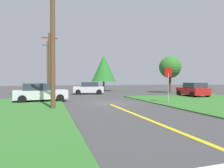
% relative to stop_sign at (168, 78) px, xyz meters
% --- Properties ---
extents(ground_plane, '(120.00, 120.00, 0.00)m').
position_rel_stop_sign_xyz_m(ground_plane, '(-4.80, 1.40, -2.04)').
color(ground_plane, '#3D3D3D').
extents(lane_stripe_center, '(0.20, 14.00, 0.01)m').
position_rel_stop_sign_xyz_m(lane_stripe_center, '(-4.80, -6.60, -2.04)').
color(lane_stripe_center, yellow).
rests_on(lane_stripe_center, ground).
extents(stop_sign, '(0.71, 0.19, 2.92)m').
position_rel_stop_sign_xyz_m(stop_sign, '(0.00, 0.00, 0.00)').
color(stop_sign, '#9EA0A8').
rests_on(stop_sign, ground).
extents(car_approaching_junction, '(4.24, 2.53, 1.62)m').
position_rel_stop_sign_xyz_m(car_approaching_junction, '(-4.31, 13.09, -1.24)').
color(car_approaching_junction, silver).
rests_on(car_approaching_junction, ground).
extents(car_on_crossroad, '(2.33, 4.08, 1.62)m').
position_rel_stop_sign_xyz_m(car_on_crossroad, '(6.37, 5.24, -1.24)').
color(car_on_crossroad, red).
rests_on(car_on_crossroad, ground).
extents(parked_car_near_building, '(4.68, 2.52, 1.62)m').
position_rel_stop_sign_xyz_m(parked_car_near_building, '(-10.19, 4.19, -1.24)').
color(parked_car_near_building, silver).
rests_on(parked_car_near_building, ground).
extents(utility_pole_near, '(1.76, 0.61, 7.82)m').
position_rel_stop_sign_xyz_m(utility_pole_near, '(-9.16, -1.14, 1.98)').
color(utility_pole_near, brown).
rests_on(utility_pole_near, ground).
extents(utility_pole_mid, '(1.80, 0.41, 7.17)m').
position_rel_stop_sign_xyz_m(utility_pole_mid, '(-9.35, 9.28, 1.68)').
color(utility_pole_mid, brown).
rests_on(utility_pole_mid, ground).
extents(utility_pole_far, '(1.77, 0.57, 8.09)m').
position_rel_stop_sign_xyz_m(utility_pole_far, '(-9.65, 19.70, 2.13)').
color(utility_pole_far, brown).
rests_on(utility_pole_far, ground).
extents(oak_tree_left, '(4.21, 4.21, 6.28)m').
position_rel_stop_sign_xyz_m(oak_tree_left, '(-0.25, 20.89, 1.92)').
color(oak_tree_left, brown).
rests_on(oak_tree_left, ground).
extents(pine_tree_center, '(3.23, 3.23, 5.45)m').
position_rel_stop_sign_xyz_m(pine_tree_center, '(7.89, 12.63, 1.76)').
color(pine_tree_center, brown).
rests_on(pine_tree_center, ground).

